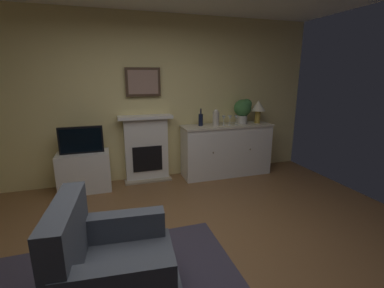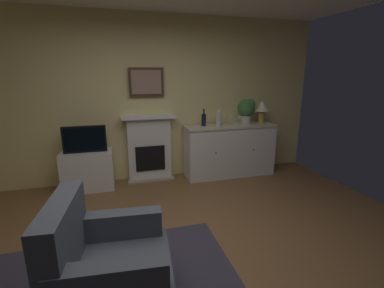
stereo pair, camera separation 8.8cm
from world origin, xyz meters
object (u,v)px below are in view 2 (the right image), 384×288
wine_glass_left (227,118)px  wine_glass_center (233,118)px  tv_cabinet (88,170)px  sideboard_cabinet (229,150)px  armchair (106,267)px  vase_decorative (219,118)px  table_lamp (262,108)px  wine_glass_right (239,118)px  tv_set (85,139)px  potted_plant_small (247,109)px  wine_bottle (204,120)px  framed_picture (146,82)px  fireplace_unit (149,148)px

wine_glass_left → wine_glass_center: bearing=-7.0°
wine_glass_center → tv_cabinet: (-2.38, 0.06, -0.72)m
sideboard_cabinet → wine_glass_center: size_ratio=9.58×
tv_cabinet → armchair: 2.46m
vase_decorative → tv_cabinet: bearing=178.2°
vase_decorative → wine_glass_left: bearing=8.3°
table_lamp → wine_glass_right: table_lamp is taller
wine_glass_right → tv_set: 2.50m
wine_glass_right → potted_plant_small: (0.18, 0.10, 0.13)m
wine_glass_right → tv_set: size_ratio=0.27×
tv_cabinet → wine_bottle: bearing=1.0°
framed_picture → table_lamp: bearing=-6.5°
framed_picture → wine_glass_left: bearing=-10.9°
framed_picture → sideboard_cabinet: framed_picture is taller
sideboard_cabinet → table_lamp: table_lamp is taller
wine_bottle → armchair: (-1.55, -2.47, -0.62)m
wine_glass_right → fireplace_unit: bearing=171.4°
wine_glass_center → armchair: 3.21m
framed_picture → potted_plant_small: framed_picture is taller
fireplace_unit → tv_set: fireplace_unit is taller
sideboard_cabinet → wine_bottle: size_ratio=5.45×
vase_decorative → framed_picture: bearing=166.6°
fireplace_unit → wine_glass_left: size_ratio=6.67×
wine_glass_left → tv_set: size_ratio=0.27×
table_lamp → armchair: 3.65m
wine_glass_right → vase_decorative: 0.38m
framed_picture → fireplace_unit: bearing=-90.0°
wine_glass_right → potted_plant_small: bearing=28.6°
wine_glass_center → tv_set: 2.39m
wine_bottle → wine_glass_left: bearing=-11.0°
wine_bottle → wine_glass_center: wine_bottle is taller
sideboard_cabinet → wine_glass_right: 0.59m
fireplace_unit → framed_picture: size_ratio=2.00×
armchair → wine_glass_right: bearing=47.6°
armchair → wine_glass_left: bearing=51.0°
table_lamp → tv_cabinet: 3.07m
wine_glass_right → armchair: wine_glass_right is taller
framed_picture → wine_glass_left: framed_picture is taller
fireplace_unit → tv_set: (-0.97, -0.19, 0.25)m
armchair → sideboard_cabinet: bearing=50.2°
fireplace_unit → wine_bottle: (0.91, -0.13, 0.46)m
wine_bottle → armchair: bearing=-122.2°
sideboard_cabinet → armchair: 3.15m
table_lamp → wine_glass_right: size_ratio=2.42×
vase_decorative → wine_glass_center: bearing=2.0°
wine_glass_right → tv_cabinet: size_ratio=0.22×
armchair → tv_set: bearing=97.8°
framed_picture → tv_cabinet: framed_picture is taller
potted_plant_small → armchair: potted_plant_small is taller
wine_glass_center → tv_set: wine_glass_center is taller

